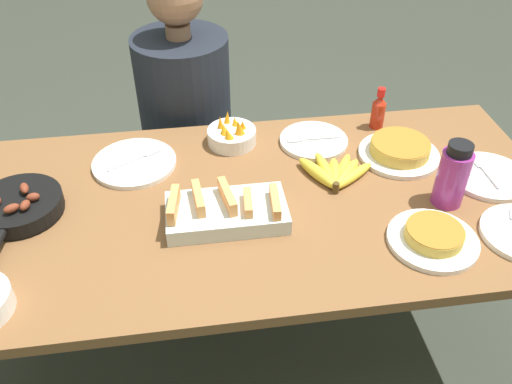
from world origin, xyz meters
name	(u,v)px	position (x,y,z in m)	size (l,w,h in m)	color
ground_plane	(256,346)	(0.00, 0.00, 0.00)	(14.00, 14.00, 0.00)	#383D33
dining_table	(256,222)	(0.00, 0.00, 0.64)	(1.83, 0.87, 0.73)	brown
banana_bunch	(336,173)	(0.26, 0.07, 0.75)	(0.25, 0.21, 0.04)	yellow
melon_tray	(226,211)	(-0.10, -0.07, 0.76)	(0.34, 0.18, 0.10)	silver
skillet	(19,207)	(-0.68, 0.03, 0.76)	(0.24, 0.38, 0.08)	black
frittata_plate_center	(399,150)	(0.50, 0.15, 0.76)	(0.26, 0.26, 0.06)	white
frittata_plate_side	(433,237)	(0.45, -0.25, 0.75)	(0.25, 0.25, 0.05)	white
empty_plate_far_left	(134,163)	(-0.36, 0.23, 0.74)	(0.27, 0.27, 0.02)	white
empty_plate_far_right	(489,176)	(0.73, 0.00, 0.74)	(0.25, 0.25, 0.02)	white
empty_plate_mid_edge	(314,141)	(0.24, 0.27, 0.74)	(0.23, 0.23, 0.02)	white
fruit_bowl_mango	(232,135)	(-0.04, 0.31, 0.76)	(0.16, 0.16, 0.11)	white
water_bottle	(453,176)	(0.56, -0.09, 0.83)	(0.09, 0.09, 0.20)	#992D89
hot_sauce_bottle	(378,110)	(0.48, 0.34, 0.80)	(0.05, 0.05, 0.15)	#B72814
person_figure	(189,145)	(-0.19, 0.67, 0.50)	(0.40, 0.40, 1.22)	black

